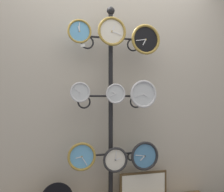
{
  "coord_description": "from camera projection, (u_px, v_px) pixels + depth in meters",
  "views": [
    {
      "loc": [
        -0.7,
        -2.16,
        1.16
      ],
      "look_at": [
        0.0,
        0.36,
        1.17
      ],
      "focal_mm": 42.0,
      "sensor_mm": 36.0,
      "label": 1
    }
  ],
  "objects": [
    {
      "name": "shop_wall",
      "position": [
        107.0,
        74.0,
        2.82
      ],
      "size": [
        4.4,
        0.04,
        2.8
      ],
      "color": "#BCB2A3",
      "rests_on": "ground_plane"
    },
    {
      "name": "display_stand",
      "position": [
        111.0,
        135.0,
        2.67
      ],
      "size": [
        0.68,
        0.41,
        2.08
      ],
      "color": "black",
      "rests_on": "ground_plane"
    },
    {
      "name": "clock_top_left",
      "position": [
        79.0,
        31.0,
        2.51
      ],
      "size": [
        0.23,
        0.04,
        0.23
      ],
      "color": "#60A8DB"
    },
    {
      "name": "clock_top_center",
      "position": [
        112.0,
        31.0,
        2.57
      ],
      "size": [
        0.29,
        0.04,
        0.29
      ],
      "color": "silver"
    },
    {
      "name": "clock_top_right",
      "position": [
        146.0,
        40.0,
        2.65
      ],
      "size": [
        0.31,
        0.04,
        0.31
      ],
      "color": "black"
    },
    {
      "name": "clock_middle_left",
      "position": [
        80.0,
        92.0,
        2.5
      ],
      "size": [
        0.2,
        0.04,
        0.2
      ],
      "color": "silver"
    },
    {
      "name": "clock_middle_center",
      "position": [
        115.0,
        94.0,
        2.59
      ],
      "size": [
        0.2,
        0.04,
        0.2
      ],
      "color": "silver"
    },
    {
      "name": "clock_middle_right",
      "position": [
        143.0,
        94.0,
        2.64
      ],
      "size": [
        0.28,
        0.04,
        0.28
      ],
      "color": "silver"
    },
    {
      "name": "clock_bottom_left",
      "position": [
        82.0,
        157.0,
        2.47
      ],
      "size": [
        0.27,
        0.04,
        0.27
      ],
      "color": "#60A8DB"
    },
    {
      "name": "clock_bottom_center",
      "position": [
        115.0,
        160.0,
        2.57
      ],
      "size": [
        0.25,
        0.04,
        0.25
      ],
      "color": "silver"
    },
    {
      "name": "clock_bottom_right",
      "position": [
        145.0,
        156.0,
        2.67
      ],
      "size": [
        0.3,
        0.04,
        0.3
      ],
      "color": "#4C84B2"
    },
    {
      "name": "picture_frame",
      "position": [
        143.0,
        187.0,
        2.73
      ],
      "size": [
        0.52,
        0.02,
        0.32
      ],
      "color": "#4C381E",
      "rests_on": "low_shelf"
    },
    {
      "name": "price_tag_upper",
      "position": [
        83.0,
        45.0,
        2.51
      ],
      "size": [
        0.04,
        0.0,
        0.03
      ],
      "color": "white"
    }
  ]
}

